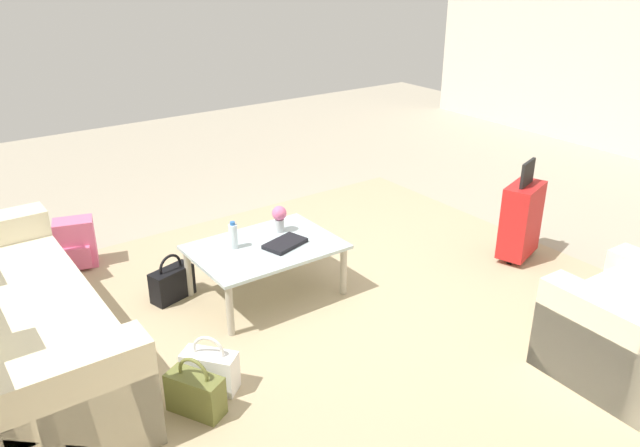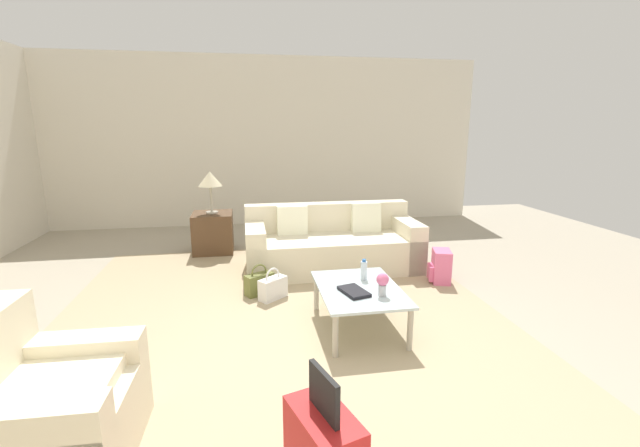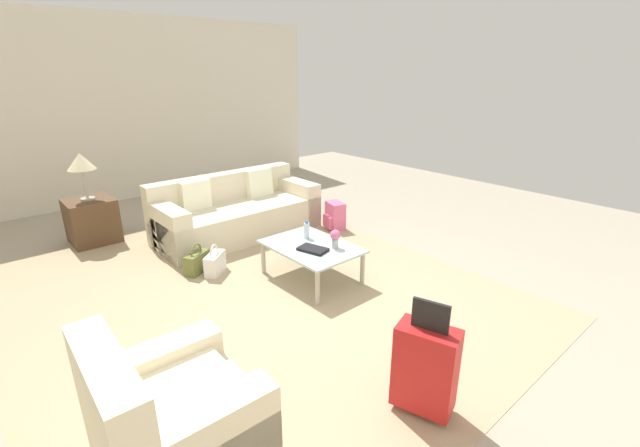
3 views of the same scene
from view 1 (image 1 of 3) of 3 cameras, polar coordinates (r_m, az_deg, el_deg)
ground_plane at (r=4.55m, az=2.79°, el=-7.58°), size 12.00×12.00×0.00m
area_rug at (r=4.11m, az=-2.15°, el=-11.25°), size 5.20×4.40×0.01m
coffee_table at (r=4.54m, az=-5.02°, el=-2.56°), size 1.04×0.74×0.40m
water_bottle at (r=4.47m, az=-7.94°, el=-1.13°), size 0.06×0.06×0.20m
coffee_table_book at (r=4.51m, az=-3.22°, el=-1.84°), size 0.34×0.26×0.03m
flower_vase at (r=4.69m, az=-3.74°, el=0.65°), size 0.11×0.11×0.21m
suitcase_red at (r=5.32m, az=17.91°, el=0.40°), size 0.45×0.33×0.85m
handbag_white at (r=3.77m, az=-10.02°, el=-13.03°), size 0.31×0.34×0.36m
handbag_black at (r=4.70m, az=-13.36°, el=-5.30°), size 0.35×0.22×0.36m
handbag_olive at (r=3.61m, az=-11.32°, el=-14.95°), size 0.28×0.35×0.36m
backpack_pink at (r=5.38m, az=-21.41°, el=-1.78°), size 0.34×0.31×0.40m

